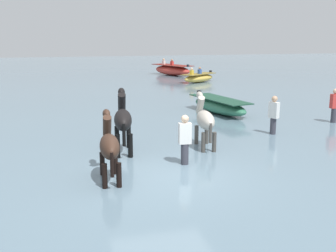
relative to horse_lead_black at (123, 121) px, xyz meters
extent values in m
plane|color=#666051|center=(0.65, -2.27, -1.22)|extent=(120.00, 120.00, 0.00)
cube|color=slate|center=(0.65, 7.73, -1.06)|extent=(90.00, 90.00, 0.32)
ellipsoid|color=black|center=(-0.01, -0.08, 0.05)|extent=(0.67, 1.50, 0.58)
cylinder|color=black|center=(-0.12, 0.44, -0.73)|extent=(0.13, 0.13, 0.98)
cylinder|color=black|center=(0.22, 0.40, -0.73)|extent=(0.13, 0.13, 0.98)
cylinder|color=black|center=(-0.24, -0.56, -0.73)|extent=(0.13, 0.13, 0.98)
cylinder|color=black|center=(0.10, -0.60, -0.73)|extent=(0.13, 0.13, 0.98)
cylinder|color=black|center=(0.08, 0.67, 0.42)|extent=(0.29, 0.56, 0.66)
ellipsoid|color=black|center=(0.10, 0.82, 0.72)|extent=(0.27, 0.52, 0.25)
cylinder|color=black|center=(-0.09, -0.76, -0.22)|extent=(0.09, 0.09, 0.62)
ellipsoid|color=beige|center=(2.42, -0.21, -0.06)|extent=(0.60, 1.37, 0.53)
cylinder|color=#45423C|center=(2.31, 0.27, -0.77)|extent=(0.12, 0.12, 0.90)
cylinder|color=#45423C|center=(2.63, 0.24, -0.77)|extent=(0.12, 0.12, 0.90)
cylinder|color=#45423C|center=(2.20, -0.65, -0.77)|extent=(0.12, 0.12, 0.90)
cylinder|color=#45423C|center=(2.52, -0.69, -0.77)|extent=(0.12, 0.12, 0.90)
cylinder|color=beige|center=(2.49, 0.49, 0.28)|extent=(0.26, 0.51, 0.61)
ellipsoid|color=beige|center=(2.51, 0.62, 0.56)|extent=(0.24, 0.47, 0.23)
cylinder|color=#45423C|center=(2.34, -0.83, -0.30)|extent=(0.09, 0.09, 0.57)
ellipsoid|color=#382319|center=(-0.66, -2.32, -0.08)|extent=(0.51, 1.32, 0.52)
cylinder|color=black|center=(-0.80, -1.86, -0.78)|extent=(0.12, 0.12, 0.88)
cylinder|color=black|center=(-0.48, -1.87, -0.78)|extent=(0.12, 0.12, 0.88)
cylinder|color=black|center=(-0.84, -2.77, -0.78)|extent=(0.12, 0.12, 0.88)
cylinder|color=black|center=(-0.53, -2.78, -0.78)|extent=(0.12, 0.12, 0.88)
cylinder|color=#382319|center=(-0.63, -1.64, 0.25)|extent=(0.23, 0.49, 0.60)
ellipsoid|color=#382319|center=(-0.62, -1.51, 0.52)|extent=(0.21, 0.46, 0.22)
cylinder|color=black|center=(-0.69, -2.94, -0.32)|extent=(0.08, 0.08, 0.56)
ellipsoid|color=#337556|center=(4.88, 4.83, -0.60)|extent=(1.76, 3.72, 0.59)
cube|color=#1E4634|center=(4.88, 4.83, -0.29)|extent=(1.69, 3.57, 0.04)
cube|color=black|center=(4.55, 6.52, -0.22)|extent=(0.18, 0.15, 0.18)
ellipsoid|color=gold|center=(7.86, 16.13, -0.62)|extent=(3.02, 2.49, 0.56)
cube|color=olive|center=(7.86, 16.13, -0.32)|extent=(2.90, 2.40, 0.04)
cube|color=black|center=(9.04, 16.92, -0.25)|extent=(0.19, 0.20, 0.18)
cube|color=gold|center=(7.18, 15.65, -0.15)|extent=(0.32, 0.29, 0.30)
sphere|color=beige|center=(7.18, 15.65, 0.09)|extent=(0.18, 0.18, 0.18)
cube|color=#3356A8|center=(7.90, 16.07, -0.15)|extent=(0.32, 0.29, 0.30)
sphere|color=#A37556|center=(7.90, 16.07, 0.09)|extent=(0.18, 0.18, 0.18)
ellipsoid|color=#BC382D|center=(7.41, 21.54, -0.50)|extent=(2.98, 4.30, 0.80)
cube|color=maroon|center=(7.41, 21.54, -0.08)|extent=(2.86, 4.13, 0.04)
cube|color=black|center=(8.20, 19.76, -0.01)|extent=(0.19, 0.17, 0.18)
cube|color=white|center=(6.94, 22.57, 0.09)|extent=(0.27, 0.31, 0.30)
sphere|color=tan|center=(6.94, 22.57, 0.33)|extent=(0.18, 0.18, 0.18)
cube|color=red|center=(7.38, 21.53, 0.09)|extent=(0.27, 0.31, 0.30)
sphere|color=#A37556|center=(7.38, 21.53, 0.33)|extent=(0.18, 0.18, 0.18)
cylinder|color=#383842|center=(8.41, 1.92, -0.78)|extent=(0.20, 0.20, 0.88)
cube|color=red|center=(8.41, 1.92, -0.07)|extent=(0.32, 0.20, 0.54)
sphere|color=beige|center=(8.41, 1.92, 0.31)|extent=(0.20, 0.20, 0.20)
cylinder|color=#383842|center=(5.23, 0.82, -0.78)|extent=(0.20, 0.20, 0.88)
cube|color=white|center=(5.23, 0.82, -0.07)|extent=(0.33, 0.38, 0.54)
sphere|color=tan|center=(5.23, 0.82, 0.31)|extent=(0.20, 0.20, 0.20)
cylinder|color=#383842|center=(1.36, -1.58, -0.78)|extent=(0.20, 0.20, 0.88)
cube|color=white|center=(1.36, -1.58, -0.07)|extent=(0.33, 0.22, 0.54)
sphere|color=beige|center=(1.36, -1.58, 0.31)|extent=(0.20, 0.20, 0.20)
camera|label=1|loc=(-1.68, -11.35, 2.41)|focal=43.89mm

